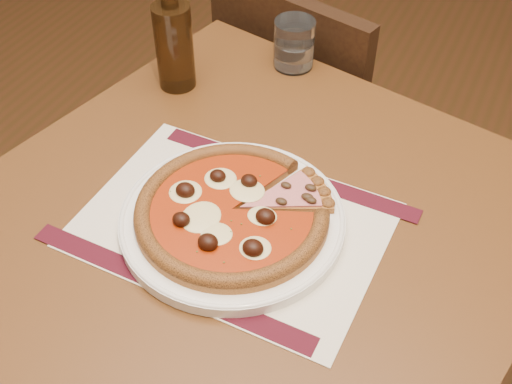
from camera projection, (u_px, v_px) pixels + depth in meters
table at (251, 259)px, 1.02m from camera, size 0.95×0.95×0.75m
chair_far at (309, 116)px, 1.56m from camera, size 0.47×0.47×0.83m
placemat at (232, 225)px, 0.93m from camera, size 0.43×0.31×0.00m
plate at (232, 220)px, 0.92m from camera, size 0.32×0.32×0.02m
pizza at (232, 211)px, 0.91m from camera, size 0.28×0.28×0.04m
ham_slice at (296, 195)px, 0.93m from camera, size 0.12×0.12×0.02m
water_glass at (294, 44)px, 1.19m from camera, size 0.08×0.08×0.09m
bottle at (174, 42)px, 1.12m from camera, size 0.07×0.07×0.23m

